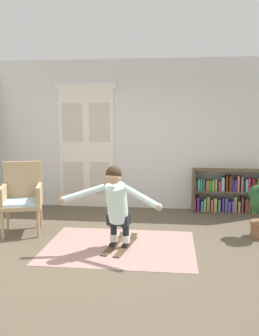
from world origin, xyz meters
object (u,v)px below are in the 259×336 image
(skis_pair, at_px, (121,245))
(person_skier, at_px, (116,202))
(wicker_chair, at_px, (22,196))
(bookshelf, at_px, (229,193))

(skis_pair, height_order, person_skier, person_skier)
(person_skier, bearing_deg, wicker_chair, 158.13)
(wicker_chair, relative_size, skis_pair, 1.24)
(bookshelf, height_order, skis_pair, bookshelf)
(skis_pair, bearing_deg, person_skier, -100.63)
(bookshelf, distance_m, skis_pair, 2.75)
(skis_pair, xyz_separation_m, person_skier, (-0.03, -0.17, 0.66))
(bookshelf, relative_size, skis_pair, 1.56)
(bookshelf, bearing_deg, wicker_chair, -154.97)
(person_skier, bearing_deg, skis_pair, 79.37)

